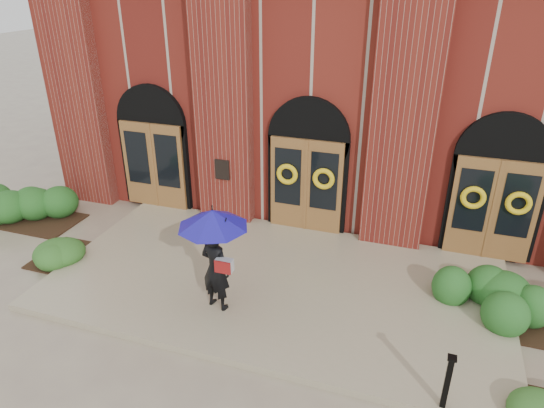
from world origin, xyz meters
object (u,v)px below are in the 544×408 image
at_px(hedge_wall_left, 17,205).
at_px(metal_post, 447,381).
at_px(man_with_umbrella, 214,241).
at_px(hedge_wall_right, 529,306).

bearing_deg(hedge_wall_left, metal_post, -15.82).
bearing_deg(man_with_umbrella, metal_post, 177.95).
bearing_deg(metal_post, man_with_umbrella, 164.79).
distance_m(metal_post, hedge_wall_right, 3.26).
distance_m(hedge_wall_left, hedge_wall_right, 13.21).
bearing_deg(hedge_wall_right, metal_post, -118.68).
bearing_deg(hedge_wall_left, man_with_umbrella, -16.19).
height_order(man_with_umbrella, hedge_wall_right, man_with_umbrella).
distance_m(man_with_umbrella, hedge_wall_right, 6.38).
bearing_deg(metal_post, hedge_wall_right, 61.32).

